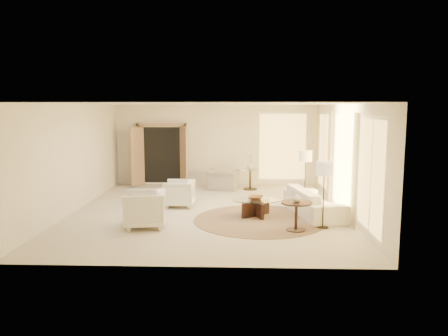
{
  "coord_description": "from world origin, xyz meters",
  "views": [
    {
      "loc": [
        0.82,
        -11.15,
        2.72
      ],
      "look_at": [
        0.4,
        0.4,
        1.1
      ],
      "focal_mm": 35.0,
      "sensor_mm": 36.0,
      "label": 1
    }
  ],
  "objects_px": {
    "armchair_right": "(144,207)",
    "bowl": "(256,198)",
    "floor_lamp_near": "(306,158)",
    "accent_chair": "(223,177)",
    "armchair_left": "(179,192)",
    "side_vase": "(250,166)",
    "end_table": "(296,211)",
    "floor_lamp_far": "(324,172)",
    "sofa": "(314,202)",
    "side_table": "(250,177)",
    "coffee_table": "(256,206)",
    "end_vase": "(297,198)"
  },
  "relations": [
    {
      "from": "end_table",
      "to": "floor_lamp_near",
      "type": "bearing_deg",
      "value": 78.07
    },
    {
      "from": "armchair_left",
      "to": "end_vase",
      "type": "distance_m",
      "value": 3.72
    },
    {
      "from": "floor_lamp_far",
      "to": "side_vase",
      "type": "xyz_separation_m",
      "value": [
        -1.54,
        4.61,
        -0.5
      ]
    },
    {
      "from": "end_table",
      "to": "end_vase",
      "type": "relative_size",
      "value": 3.59
    },
    {
      "from": "accent_chair",
      "to": "side_table",
      "type": "xyz_separation_m",
      "value": [
        0.91,
        0.04,
        -0.02
      ]
    },
    {
      "from": "sofa",
      "to": "accent_chair",
      "type": "xyz_separation_m",
      "value": [
        -2.44,
        3.37,
        0.09
      ]
    },
    {
      "from": "bowl",
      "to": "side_vase",
      "type": "xyz_separation_m",
      "value": [
        -0.06,
        3.61,
        0.32
      ]
    },
    {
      "from": "armchair_right",
      "to": "side_vase",
      "type": "xyz_separation_m",
      "value": [
        2.52,
        4.67,
        0.33
      ]
    },
    {
      "from": "sofa",
      "to": "side_vase",
      "type": "bearing_deg",
      "value": 12.95
    },
    {
      "from": "floor_lamp_near",
      "to": "armchair_left",
      "type": "bearing_deg",
      "value": -170.08
    },
    {
      "from": "end_vase",
      "to": "side_vase",
      "type": "relative_size",
      "value": 0.78
    },
    {
      "from": "floor_lamp_near",
      "to": "end_table",
      "type": "bearing_deg",
      "value": -101.93
    },
    {
      "from": "sofa",
      "to": "armchair_right",
      "type": "height_order",
      "value": "armchair_right"
    },
    {
      "from": "armchair_left",
      "to": "side_vase",
      "type": "distance_m",
      "value": 3.29
    },
    {
      "from": "side_table",
      "to": "floor_lamp_near",
      "type": "height_order",
      "value": "floor_lamp_near"
    },
    {
      "from": "coffee_table",
      "to": "side_table",
      "type": "bearing_deg",
      "value": 90.88
    },
    {
      "from": "floor_lamp_near",
      "to": "armchair_right",
      "type": "bearing_deg",
      "value": -146.01
    },
    {
      "from": "floor_lamp_far",
      "to": "end_vase",
      "type": "distance_m",
      "value": 0.88
    },
    {
      "from": "bowl",
      "to": "end_vase",
      "type": "xyz_separation_m",
      "value": [
        0.84,
        -1.24,
        0.27
      ]
    },
    {
      "from": "armchair_right",
      "to": "side_table",
      "type": "height_order",
      "value": "armchair_right"
    },
    {
      "from": "bowl",
      "to": "floor_lamp_far",
      "type": "bearing_deg",
      "value": -34.11
    },
    {
      "from": "end_table",
      "to": "side_vase",
      "type": "xyz_separation_m",
      "value": [
        -0.9,
        4.85,
        0.35
      ]
    },
    {
      "from": "armchair_left",
      "to": "bowl",
      "type": "relative_size",
      "value": 2.09
    },
    {
      "from": "sofa",
      "to": "floor_lamp_far",
      "type": "height_order",
      "value": "floor_lamp_far"
    },
    {
      "from": "floor_lamp_near",
      "to": "bowl",
      "type": "xyz_separation_m",
      "value": [
        -1.46,
        -1.66,
        -0.8
      ]
    },
    {
      "from": "end_table",
      "to": "side_vase",
      "type": "bearing_deg",
      "value": 100.51
    },
    {
      "from": "end_table",
      "to": "side_table",
      "type": "bearing_deg",
      "value": 100.51
    },
    {
      "from": "sofa",
      "to": "bowl",
      "type": "relative_size",
      "value": 6.04
    },
    {
      "from": "accent_chair",
      "to": "side_table",
      "type": "distance_m",
      "value": 0.91
    },
    {
      "from": "accent_chair",
      "to": "side_table",
      "type": "relative_size",
      "value": 1.46
    },
    {
      "from": "bowl",
      "to": "floor_lamp_near",
      "type": "bearing_deg",
      "value": 48.63
    },
    {
      "from": "floor_lamp_far",
      "to": "end_vase",
      "type": "bearing_deg",
      "value": -159.14
    },
    {
      "from": "end_vase",
      "to": "side_vase",
      "type": "distance_m",
      "value": 4.94
    },
    {
      "from": "end_vase",
      "to": "armchair_left",
      "type": "bearing_deg",
      "value": 141.96
    },
    {
      "from": "side_table",
      "to": "floor_lamp_far",
      "type": "xyz_separation_m",
      "value": [
        1.54,
        -4.61,
        0.89
      ]
    },
    {
      "from": "floor_lamp_near",
      "to": "end_vase",
      "type": "relative_size",
      "value": 7.82
    },
    {
      "from": "end_vase",
      "to": "side_vase",
      "type": "bearing_deg",
      "value": 100.51
    },
    {
      "from": "floor_lamp_near",
      "to": "accent_chair",
      "type": "bearing_deg",
      "value": 141.67
    },
    {
      "from": "accent_chair",
      "to": "end_table",
      "type": "bearing_deg",
      "value": 122.5
    },
    {
      "from": "armchair_left",
      "to": "armchair_right",
      "type": "xyz_separation_m",
      "value": [
        -0.5,
        -2.1,
        0.06
      ]
    },
    {
      "from": "floor_lamp_near",
      "to": "side_vase",
      "type": "relative_size",
      "value": 6.08
    },
    {
      "from": "end_table",
      "to": "floor_lamp_near",
      "type": "height_order",
      "value": "floor_lamp_near"
    },
    {
      "from": "armchair_right",
      "to": "coffee_table",
      "type": "xyz_separation_m",
      "value": [
        2.58,
        1.06,
        -0.19
      ]
    },
    {
      "from": "coffee_table",
      "to": "side_table",
      "type": "distance_m",
      "value": 3.61
    },
    {
      "from": "armchair_right",
      "to": "bowl",
      "type": "relative_size",
      "value": 2.39
    },
    {
      "from": "sofa",
      "to": "end_vase",
      "type": "distance_m",
      "value": 1.62
    },
    {
      "from": "end_vase",
      "to": "accent_chair",
      "type": "bearing_deg",
      "value": 110.59
    },
    {
      "from": "armchair_left",
      "to": "side_table",
      "type": "relative_size",
      "value": 1.18
    },
    {
      "from": "coffee_table",
      "to": "end_vase",
      "type": "height_order",
      "value": "end_vase"
    },
    {
      "from": "side_table",
      "to": "bowl",
      "type": "relative_size",
      "value": 1.76
    }
  ]
}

